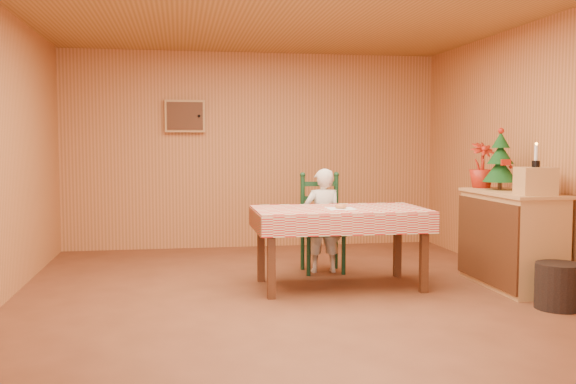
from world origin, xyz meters
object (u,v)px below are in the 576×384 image
object	(u,v)px
dining_table	(339,217)
crate	(535,181)
ladder_chair	(322,225)
shelf_unit	(510,239)
storage_bin	(559,286)
seated_child	(323,221)
christmas_tree	(500,162)

from	to	relation	value
dining_table	crate	size ratio (longest dim) A/B	5.52
ladder_chair	shelf_unit	distance (m)	1.95
crate	storage_bin	world-z (taller)	crate
seated_child	christmas_tree	distance (m)	1.92
crate	storage_bin	size ratio (longest dim) A/B	0.77
ladder_chair	storage_bin	xyz separation A→B (m)	(1.62, -1.91, -0.31)
storage_bin	ladder_chair	bearing A→B (deg)	130.37
shelf_unit	christmas_tree	bearing A→B (deg)	88.02
christmas_tree	dining_table	bearing A→B (deg)	179.45
crate	seated_child	bearing A→B (deg)	139.79
dining_table	seated_child	xyz separation A→B (m)	(0.00, 0.73, -0.13)
dining_table	ladder_chair	xyz separation A→B (m)	(0.00, 0.79, -0.18)
seated_child	crate	distance (m)	2.22
seated_child	crate	xyz separation A→B (m)	(1.65, -1.40, 0.49)
seated_child	christmas_tree	xyz separation A→B (m)	(1.65, -0.75, 0.65)
seated_child	storage_bin	bearing A→B (deg)	131.22
dining_table	seated_child	size ratio (longest dim) A/B	1.47
storage_bin	crate	bearing A→B (deg)	86.37
storage_bin	shelf_unit	bearing A→B (deg)	88.64
ladder_chair	christmas_tree	bearing A→B (deg)	-25.93
shelf_unit	storage_bin	distance (m)	0.90
crate	storage_bin	distance (m)	0.97
shelf_unit	ladder_chair	bearing A→B (deg)	147.35
ladder_chair	shelf_unit	world-z (taller)	ladder_chair
dining_table	christmas_tree	distance (m)	1.73
shelf_unit	crate	world-z (taller)	crate
christmas_tree	seated_child	bearing A→B (deg)	155.69
ladder_chair	shelf_unit	xyz separation A→B (m)	(1.64, -1.05, -0.04)
seated_child	crate	size ratio (longest dim) A/B	3.75
crate	christmas_tree	distance (m)	0.67
crate	shelf_unit	bearing A→B (deg)	91.23
christmas_tree	storage_bin	distance (m)	1.50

